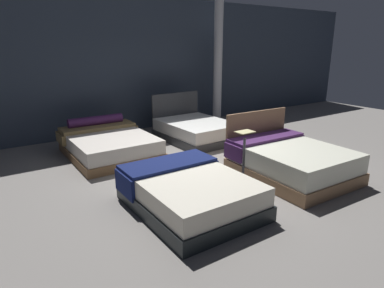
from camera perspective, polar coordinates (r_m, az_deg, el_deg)
ground_plane at (r=6.37m, az=1.04°, el=-4.19°), size 18.00×18.00×0.02m
showroom_back_wall at (r=9.02m, az=-11.98°, el=13.11°), size 18.00×0.06×3.50m
bed_0 at (r=4.77m, az=-0.45°, el=-8.27°), size 1.52×1.91×0.53m
bed_1 at (r=6.13m, az=16.58°, el=-2.82°), size 1.67×1.98×1.04m
bed_2 at (r=7.23m, az=-14.16°, el=0.02°), size 1.72×2.08×0.72m
bed_3 at (r=8.18m, az=0.67°, el=2.43°), size 1.56×1.97×1.06m
price_sign at (r=5.32m, az=8.85°, el=-4.21°), size 0.28×0.24×0.99m
support_pillar at (r=9.83m, az=4.49°, el=13.68°), size 0.25×0.25×3.50m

